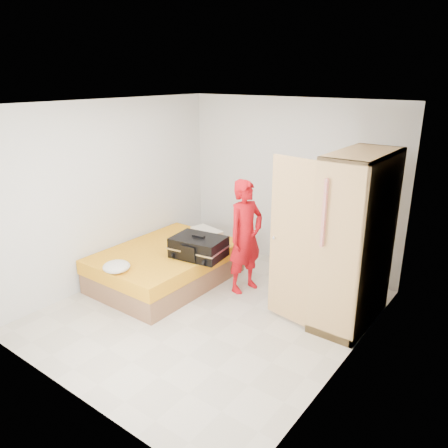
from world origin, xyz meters
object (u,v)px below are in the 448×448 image
Objects in this scene: person at (246,236)px; round_cushion at (116,267)px; wardrobe at (350,245)px; suitcase at (198,247)px; bed at (166,266)px.

person reaches higher than round_cushion.
wardrobe is at bearing 30.52° from round_cushion.
person is at bearing 28.41° from suitcase.
person is at bearing -177.13° from wardrobe.
bed is at bearing 127.46° from person.
round_cushion is (-0.53, -1.01, -0.07)m from suitcase.
wardrobe reaches higher than bed.
person is (1.06, 0.50, 0.55)m from bed.
wardrobe is 1.32× the size of person.
bed is at bearing 90.44° from round_cushion.
round_cushion is (0.01, -0.90, 0.32)m from bed.
wardrobe is at bearing 12.85° from bed.
round_cushion is at bearing -125.78° from suitcase.
wardrobe is 2.66× the size of suitcase.
bed is at bearing -176.46° from suitcase.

